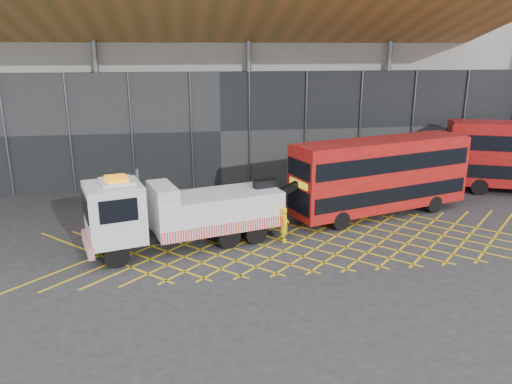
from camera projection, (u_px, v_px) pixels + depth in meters
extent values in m
plane|color=#29292C|center=(200.00, 250.00, 24.57)|extent=(120.00, 120.00, 0.00)
cube|color=gold|center=(100.00, 255.00, 23.88)|extent=(7.16, 7.16, 0.01)
cube|color=gold|center=(100.00, 255.00, 23.88)|extent=(7.16, 7.16, 0.01)
cube|color=gold|center=(134.00, 253.00, 24.11)|extent=(7.16, 7.16, 0.01)
cube|color=gold|center=(134.00, 253.00, 24.11)|extent=(7.16, 7.16, 0.01)
cube|color=gold|center=(168.00, 251.00, 24.34)|extent=(7.16, 7.16, 0.01)
cube|color=gold|center=(168.00, 251.00, 24.34)|extent=(7.16, 7.16, 0.01)
cube|color=gold|center=(200.00, 250.00, 24.57)|extent=(7.16, 7.16, 0.01)
cube|color=gold|center=(200.00, 250.00, 24.57)|extent=(7.16, 7.16, 0.01)
cube|color=gold|center=(233.00, 248.00, 24.80)|extent=(7.16, 7.16, 0.01)
cube|color=gold|center=(233.00, 248.00, 24.80)|extent=(7.16, 7.16, 0.01)
cube|color=gold|center=(264.00, 246.00, 25.03)|extent=(7.16, 7.16, 0.01)
cube|color=gold|center=(264.00, 246.00, 25.03)|extent=(7.16, 7.16, 0.01)
cube|color=gold|center=(295.00, 244.00, 25.26)|extent=(7.16, 7.16, 0.01)
cube|color=gold|center=(295.00, 244.00, 25.26)|extent=(7.16, 7.16, 0.01)
cube|color=gold|center=(326.00, 242.00, 25.48)|extent=(7.16, 7.16, 0.01)
cube|color=gold|center=(326.00, 242.00, 25.48)|extent=(7.16, 7.16, 0.01)
cube|color=gold|center=(356.00, 240.00, 25.71)|extent=(7.16, 7.16, 0.01)
cube|color=gold|center=(356.00, 240.00, 25.71)|extent=(7.16, 7.16, 0.01)
cube|color=gold|center=(386.00, 239.00, 25.94)|extent=(7.16, 7.16, 0.01)
cube|color=gold|center=(386.00, 239.00, 25.94)|extent=(7.16, 7.16, 0.01)
cube|color=gold|center=(414.00, 237.00, 26.17)|extent=(7.16, 7.16, 0.01)
cube|color=gold|center=(414.00, 237.00, 26.17)|extent=(7.16, 7.16, 0.01)
cube|color=gold|center=(443.00, 235.00, 26.40)|extent=(7.16, 7.16, 0.01)
cube|color=gold|center=(443.00, 235.00, 26.40)|extent=(7.16, 7.16, 0.01)
cube|color=gold|center=(471.00, 234.00, 26.63)|extent=(7.16, 7.16, 0.01)
cube|color=gold|center=(471.00, 234.00, 26.63)|extent=(7.16, 7.16, 0.01)
cube|color=gold|center=(498.00, 232.00, 26.86)|extent=(7.16, 7.16, 0.01)
cube|color=gold|center=(498.00, 232.00, 26.86)|extent=(7.16, 7.16, 0.01)
cube|color=gray|center=(212.00, 55.00, 40.37)|extent=(55.00, 14.00, 18.00)
cube|color=black|center=(220.00, 130.00, 34.84)|extent=(55.00, 0.80, 8.00)
cube|color=olive|center=(188.00, 13.00, 28.95)|extent=(40.00, 11.93, 4.07)
cylinder|color=#595B60|center=(100.00, 119.00, 33.23)|extent=(0.36, 0.36, 10.00)
cylinder|color=#595B60|center=(249.00, 116.00, 34.66)|extent=(0.36, 0.36, 10.00)
cylinder|color=#595B60|center=(385.00, 113.00, 36.09)|extent=(0.36, 0.36, 10.00)
cube|color=black|center=(190.00, 232.00, 24.90)|extent=(9.83, 3.70, 0.37)
cube|color=white|center=(115.00, 212.00, 23.07)|extent=(3.12, 3.19, 2.72)
cube|color=black|center=(85.00, 206.00, 22.43)|extent=(0.68, 2.23, 1.15)
cube|color=red|center=(88.00, 244.00, 22.93)|extent=(0.99, 2.68, 0.57)
cube|color=orange|center=(116.00, 179.00, 22.71)|extent=(1.25, 1.46, 0.13)
cube|color=white|center=(217.00, 209.00, 25.20)|extent=(6.94, 4.27, 1.67)
cube|color=red|center=(226.00, 229.00, 24.21)|extent=(6.25, 1.82, 0.57)
cube|color=white|center=(163.00, 193.00, 23.79)|extent=(1.69, 2.70, 0.73)
cube|color=black|center=(265.00, 184.00, 26.00)|extent=(1.35, 0.84, 0.52)
cube|color=black|center=(283.00, 192.00, 26.56)|extent=(2.30, 0.97, 1.13)
cylinder|color=black|center=(117.00, 255.00, 22.50)|extent=(1.20, 0.66, 1.15)
cylinder|color=black|center=(109.00, 239.00, 24.41)|extent=(1.20, 0.66, 1.15)
cylinder|color=black|center=(256.00, 233.00, 25.23)|extent=(1.20, 0.66, 1.15)
cylinder|color=black|center=(239.00, 219.00, 27.15)|extent=(1.20, 0.66, 1.15)
cylinder|color=#595B60|center=(138.00, 191.00, 24.36)|extent=(0.15, 0.15, 2.30)
cube|color=#9E0F0C|center=(381.00, 174.00, 29.03)|extent=(11.36, 5.75, 3.91)
cube|color=black|center=(380.00, 189.00, 29.28)|extent=(10.95, 5.68, 0.86)
cube|color=black|center=(382.00, 159.00, 28.77)|extent=(10.95, 5.68, 0.96)
cube|color=black|center=(298.00, 201.00, 26.94)|extent=(0.73, 2.18, 1.31)
cube|color=black|center=(299.00, 169.00, 26.44)|extent=(0.73, 2.18, 0.96)
cube|color=yellow|center=(298.00, 184.00, 26.66)|extent=(0.59, 1.74, 0.35)
cube|color=#9E0F0C|center=(383.00, 140.00, 28.47)|extent=(11.08, 5.49, 0.12)
cylinder|color=black|center=(341.00, 221.00, 27.11)|extent=(1.09, 0.60, 1.05)
cylinder|color=black|center=(318.00, 209.00, 29.08)|extent=(1.09, 0.60, 1.05)
cylinder|color=black|center=(434.00, 204.00, 29.94)|extent=(1.09, 0.60, 1.05)
cylinder|color=black|center=(407.00, 194.00, 31.91)|extent=(1.09, 0.60, 1.05)
cube|color=black|center=(445.00, 165.00, 34.85)|extent=(0.95, 2.23, 1.38)
cube|color=black|center=(448.00, 138.00, 34.33)|extent=(0.95, 2.23, 1.01)
cube|color=yellow|center=(447.00, 150.00, 34.57)|extent=(0.77, 1.78, 0.37)
cylinder|color=black|center=(479.00, 187.00, 33.56)|extent=(1.14, 0.71, 1.10)
cylinder|color=black|center=(473.00, 178.00, 35.81)|extent=(1.14, 0.71, 1.10)
imported|color=yellow|center=(285.00, 224.00, 25.38)|extent=(0.58, 0.75, 1.83)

